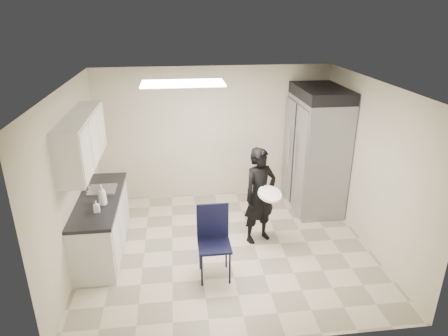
{
  "coord_description": "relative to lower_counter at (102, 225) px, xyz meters",
  "views": [
    {
      "loc": [
        -0.72,
        -5.43,
        3.6
      ],
      "look_at": [
        -0.03,
        0.2,
        1.3
      ],
      "focal_mm": 32.0,
      "sensor_mm": 36.0,
      "label": 1
    }
  ],
  "objects": [
    {
      "name": "upper_cabinets",
      "position": [
        -0.13,
        0.0,
        1.4
      ],
      "size": [
        0.35,
        1.8,
        0.75
      ],
      "primitive_type": "cube",
      "color": "silver",
      "rests_on": "left_wall"
    },
    {
      "name": "fridge_compressor",
      "position": [
        3.78,
        1.07,
        1.77
      ],
      "size": [
        0.8,
        1.35,
        0.2
      ],
      "primitive_type": "cube",
      "color": "black",
      "rests_on": "commercial_fridge"
    },
    {
      "name": "faucet",
      "position": [
        -0.18,
        0.25,
        0.59
      ],
      "size": [
        0.02,
        0.02,
        0.24
      ],
      "primitive_type": "cylinder",
      "color": "silver",
      "rests_on": "countertop"
    },
    {
      "name": "notice_sticker_right",
      "position": [
        -0.29,
        0.1,
        0.75
      ],
      "size": [
        0.0,
        0.12,
        0.07
      ],
      "primitive_type": "cube",
      "color": "yellow",
      "rests_on": "left_wall"
    },
    {
      "name": "ceiling",
      "position": [
        1.95,
        -0.2,
        2.17
      ],
      "size": [
        4.5,
        4.5,
        0.0
      ],
      "primitive_type": "plane",
      "rotation": [
        3.14,
        0.0,
        0.0
      ],
      "color": "silver",
      "rests_on": "back_wall"
    },
    {
      "name": "left_wall",
      "position": [
        -0.3,
        -0.2,
        0.87
      ],
      "size": [
        0.0,
        4.0,
        4.0
      ],
      "primitive_type": "plane",
      "rotation": [
        1.57,
        0.0,
        1.57
      ],
      "color": "beige",
      "rests_on": "floor"
    },
    {
      "name": "man_tuxedo",
      "position": [
        2.5,
        -0.02,
        0.37
      ],
      "size": [
        0.7,
        0.6,
        1.6
      ],
      "primitive_type": "imported",
      "rotation": [
        0.0,
        0.0,
        0.42
      ],
      "color": "black",
      "rests_on": "floor"
    },
    {
      "name": "bucket_lid",
      "position": [
        2.6,
        -0.25,
        0.5
      ],
      "size": [
        0.48,
        0.48,
        0.05
      ],
      "primitive_type": "cylinder",
      "rotation": [
        0.0,
        0.0,
        0.42
      ],
      "color": "white",
      "rests_on": "man_tuxedo"
    },
    {
      "name": "ceiling_panel",
      "position": [
        1.35,
        0.2,
        2.14
      ],
      "size": [
        1.2,
        0.6,
        0.02
      ],
      "primitive_type": "cube",
      "color": "white",
      "rests_on": "ceiling"
    },
    {
      "name": "commercial_fridge",
      "position": [
        3.78,
        1.07,
        0.62
      ],
      "size": [
        0.8,
        1.35,
        2.1
      ],
      "primitive_type": "cube",
      "color": "gray",
      "rests_on": "floor"
    },
    {
      "name": "countertop",
      "position": [
        0.0,
        0.0,
        0.46
      ],
      "size": [
        0.64,
        1.95,
        0.05
      ],
      "primitive_type": "cube",
      "color": "black",
      "rests_on": "lower_counter"
    },
    {
      "name": "soap_bottle_b",
      "position": [
        0.06,
        -0.46,
        0.57
      ],
      "size": [
        0.08,
        0.08,
        0.17
      ],
      "primitive_type": "imported",
      "rotation": [
        0.0,
        0.0,
        0.01
      ],
      "color": "#9E9DA8",
      "rests_on": "countertop"
    },
    {
      "name": "back_wall",
      "position": [
        1.95,
        1.8,
        0.87
      ],
      "size": [
        4.5,
        0.0,
        4.5
      ],
      "primitive_type": "plane",
      "rotation": [
        1.57,
        0.0,
        0.0
      ],
      "color": "beige",
      "rests_on": "floor"
    },
    {
      "name": "right_wall",
      "position": [
        4.2,
        -0.2,
        0.87
      ],
      "size": [
        0.0,
        4.0,
        4.0
      ],
      "primitive_type": "plane",
      "rotation": [
        1.57,
        0.0,
        -1.57
      ],
      "color": "beige",
      "rests_on": "floor"
    },
    {
      "name": "floor",
      "position": [
        1.95,
        -0.2,
        -0.43
      ],
      "size": [
        4.5,
        4.5,
        0.0
      ],
      "primitive_type": "plane",
      "color": "#C0AF97",
      "rests_on": "ground"
    },
    {
      "name": "folding_chair",
      "position": [
        1.68,
        -0.91,
        0.08
      ],
      "size": [
        0.45,
        0.45,
        1.02
      ],
      "primitive_type": "cube",
      "rotation": [
        0.0,
        0.0,
        0.0
      ],
      "color": "black",
      "rests_on": "floor"
    },
    {
      "name": "towel_dispenser",
      "position": [
        -0.19,
        1.15,
        1.19
      ],
      "size": [
        0.22,
        0.3,
        0.35
      ],
      "primitive_type": "cube",
      "color": "black",
      "rests_on": "left_wall"
    },
    {
      "name": "notice_sticker_left",
      "position": [
        -0.29,
        -0.1,
        0.79
      ],
      "size": [
        0.0,
        0.12,
        0.07
      ],
      "primitive_type": "cube",
      "color": "yellow",
      "rests_on": "left_wall"
    },
    {
      "name": "soap_bottle_a",
      "position": [
        0.11,
        -0.25,
        0.64
      ],
      "size": [
        0.15,
        0.15,
        0.31
      ],
      "primitive_type": "imported",
      "rotation": [
        0.0,
        0.0,
        0.22
      ],
      "color": "white",
      "rests_on": "countertop"
    },
    {
      "name": "sink",
      "position": [
        0.02,
        0.25,
        0.44
      ],
      "size": [
        0.42,
        0.4,
        0.14
      ],
      "primitive_type": "cube",
      "color": "gray",
      "rests_on": "countertop"
    },
    {
      "name": "lower_counter",
      "position": [
        0.0,
        0.0,
        0.0
      ],
      "size": [
        0.6,
        1.9,
        0.86
      ],
      "primitive_type": "cube",
      "color": "silver",
      "rests_on": "floor"
    }
  ]
}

